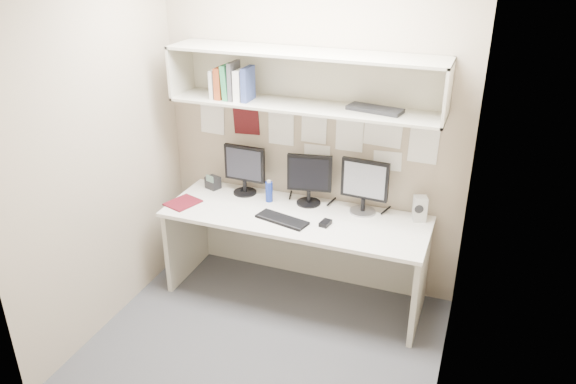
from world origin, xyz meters
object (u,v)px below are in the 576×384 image
at_px(monitor_center, 309,177).
at_px(desk_phone, 213,182).
at_px(monitor_left, 245,167).
at_px(speaker, 420,209).
at_px(monitor_right, 364,184).
at_px(desk, 295,255).
at_px(keyboard, 282,220).
at_px(maroon_notebook, 183,203).

relative_size(monitor_center, desk_phone, 2.99).
relative_size(monitor_left, speaker, 2.15).
height_order(monitor_right, speaker, monitor_right).
height_order(monitor_center, desk_phone, monitor_center).
height_order(desk, desk_phone, desk_phone).
bearing_deg(monitor_center, monitor_left, 169.52).
relative_size(monitor_center, monitor_right, 0.96).
bearing_deg(keyboard, speaker, 35.34).
bearing_deg(monitor_left, monitor_right, 2.24).
xyz_separation_m(desk, speaker, (0.88, 0.23, 0.46)).
xyz_separation_m(monitor_left, monitor_right, (0.98, -0.00, 0.01)).
xyz_separation_m(monitor_left, monitor_center, (0.55, 0.00, -0.00)).
bearing_deg(monitor_center, monitor_right, -10.49).
xyz_separation_m(desk, desk_phone, (-0.81, 0.21, 0.42)).
bearing_deg(keyboard, monitor_center, 89.82).
relative_size(desk, monitor_right, 4.76).
relative_size(monitor_left, monitor_center, 1.00).
xyz_separation_m(monitor_center, speaker, (0.85, 0.02, -0.13)).
bearing_deg(monitor_left, speaker, 2.86).
relative_size(monitor_right, speaker, 2.25).
relative_size(monitor_right, keyboard, 1.05).
distance_m(monitor_left, speaker, 1.41).
bearing_deg(desk, keyboard, -113.15).
relative_size(desk, maroon_notebook, 8.12).
relative_size(maroon_notebook, desk_phone, 1.83).
relative_size(speaker, desk_phone, 1.39).
distance_m(monitor_right, desk_phone, 1.28).
bearing_deg(speaker, maroon_notebook, 173.46).
bearing_deg(speaker, monitor_left, 162.23).
bearing_deg(desk, desk_phone, 165.72).
bearing_deg(monitor_right, desk_phone, -175.31).
height_order(desk, monitor_left, monitor_left).
relative_size(desk, speaker, 10.70).
bearing_deg(speaker, monitor_right, 163.69).
bearing_deg(speaker, keyboard, -176.90).
xyz_separation_m(desk, keyboard, (-0.06, -0.14, 0.37)).
bearing_deg(monitor_center, desk, -108.40).
distance_m(monitor_left, monitor_center, 0.55).
bearing_deg(keyboard, desk, 80.69).
relative_size(monitor_center, speaker, 2.15).
relative_size(desk, desk_phone, 14.87).
bearing_deg(maroon_notebook, keyboard, 18.87).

